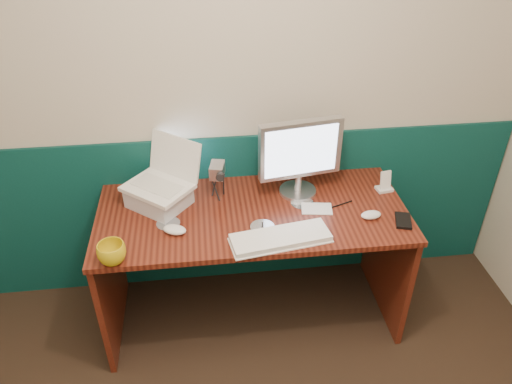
{
  "coord_description": "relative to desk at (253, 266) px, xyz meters",
  "views": [
    {
      "loc": [
        -0.06,
        -0.69,
        2.26
      ],
      "look_at": [
        0.17,
        1.23,
        0.97
      ],
      "focal_mm": 35.0,
      "sensor_mm": 36.0,
      "label": 1
    }
  ],
  "objects": [
    {
      "name": "cd_loose_b",
      "position": [
        0.27,
        0.04,
        0.38
      ],
      "size": [
        0.12,
        0.12,
        0.0
      ],
      "primitive_type": "cylinder",
      "color": "#B0B8C1",
      "rests_on": "desk"
    },
    {
      "name": "mouse_left",
      "position": [
        -0.4,
        -0.13,
        0.39
      ],
      "size": [
        0.14,
        0.11,
        0.04
      ],
      "primitive_type": "ellipsoid",
      "rotation": [
        0.0,
        0.0,
        -0.39
      ],
      "color": "white",
      "rests_on": "desk"
    },
    {
      "name": "mouse_right",
      "position": [
        0.59,
        -0.13,
        0.39
      ],
      "size": [
        0.11,
        0.08,
        0.04
      ],
      "primitive_type": "ellipsoid",
      "rotation": [
        0.0,
        0.0,
        0.12
      ],
      "color": "white",
      "rests_on": "desk"
    },
    {
      "name": "cd_spindle",
      "position": [
        0.03,
        -0.16,
        0.39
      ],
      "size": [
        0.12,
        0.12,
        0.02
      ],
      "primitive_type": "cylinder",
      "color": "#AFB5C0",
      "rests_on": "desk"
    },
    {
      "name": "pda",
      "position": [
        0.74,
        -0.18,
        0.38
      ],
      "size": [
        0.11,
        0.14,
        0.02
      ],
      "primitive_type": "cube",
      "rotation": [
        0.0,
        0.0,
        -0.28
      ],
      "color": "black",
      "rests_on": "desk"
    },
    {
      "name": "laptop",
      "position": [
        -0.48,
        0.12,
        0.61
      ],
      "size": [
        0.4,
        0.4,
        0.27
      ],
      "primitive_type": null,
      "rotation": [
        0.0,
        0.0,
        -0.69
      ],
      "color": "white",
      "rests_on": "laptop_riser"
    },
    {
      "name": "papers",
      "position": [
        0.33,
        -0.02,
        0.38
      ],
      "size": [
        0.17,
        0.13,
        0.0
      ],
      "primitive_type": "cube",
      "rotation": [
        0.0,
        0.0,
        -0.15
      ],
      "color": "silver",
      "rests_on": "desk"
    },
    {
      "name": "keyboard",
      "position": [
        0.1,
        -0.25,
        0.39
      ],
      "size": [
        0.49,
        0.23,
        0.03
      ],
      "primitive_type": "cube",
      "rotation": [
        0.0,
        0.0,
        0.16
      ],
      "color": "white",
      "rests_on": "desk"
    },
    {
      "name": "wainscot",
      "position": [
        -0.17,
        0.36,
        0.12
      ],
      "size": [
        3.48,
        0.02,
        1.0
      ],
      "primitive_type": "cube",
      "color": "#083633",
      "rests_on": "ground"
    },
    {
      "name": "pen",
      "position": [
        0.47,
        0.0,
        0.38
      ],
      "size": [
        0.12,
        0.05,
        0.01
      ],
      "primitive_type": "cylinder",
      "rotation": [
        0.0,
        1.57,
        0.36
      ],
      "color": "black",
      "rests_on": "desk"
    },
    {
      "name": "camcorder",
      "position": [
        -0.17,
        0.16,
        0.47
      ],
      "size": [
        0.11,
        0.14,
        0.19
      ],
      "primitive_type": null,
      "rotation": [
        0.0,
        0.0,
        -0.19
      ],
      "color": "#B4B4B9",
      "rests_on": "desk"
    },
    {
      "name": "mug",
      "position": [
        -0.67,
        -0.31,
        0.43
      ],
      "size": [
        0.17,
        0.17,
        0.1
      ],
      "primitive_type": "imported",
      "rotation": [
        0.0,
        0.0,
        -0.38
      ],
      "color": "gold",
      "rests_on": "desk"
    },
    {
      "name": "cd_loose_a",
      "position": [
        -0.43,
        -0.05,
        0.38
      ],
      "size": [
        0.12,
        0.12,
        0.0
      ],
      "primitive_type": "cylinder",
      "color": "#AEB4BE",
      "rests_on": "desk"
    },
    {
      "name": "desk",
      "position": [
        0.0,
        0.0,
        0.0
      ],
      "size": [
        1.6,
        0.7,
        0.75
      ],
      "primitive_type": "cube",
      "color": "#3C110B",
      "rests_on": "ground"
    },
    {
      "name": "monitor",
      "position": [
        0.26,
        0.15,
        0.59
      ],
      "size": [
        0.45,
        0.19,
        0.44
      ],
      "primitive_type": null,
      "rotation": [
        0.0,
        0.0,
        0.16
      ],
      "color": "silver",
      "rests_on": "desk"
    },
    {
      "name": "laptop_riser",
      "position": [
        -0.48,
        0.12,
        0.42
      ],
      "size": [
        0.37,
        0.36,
        0.1
      ],
      "primitive_type": "cube",
      "rotation": [
        0.0,
        0.0,
        -0.69
      ],
      "color": "silver",
      "rests_on": "desk"
    },
    {
      "name": "back_wall",
      "position": [
        -0.17,
        0.37,
        0.88
      ],
      "size": [
        3.5,
        0.04,
        2.5
      ],
      "primitive_type": "cube",
      "color": "beige",
      "rests_on": "ground"
    },
    {
      "name": "dock",
      "position": [
        0.74,
        0.11,
        0.38
      ],
      "size": [
        0.09,
        0.08,
        0.02
      ],
      "primitive_type": "cube",
      "rotation": [
        0.0,
        0.0,
        0.17
      ],
      "color": "white",
      "rests_on": "desk"
    },
    {
      "name": "music_player",
      "position": [
        0.74,
        0.11,
        0.44
      ],
      "size": [
        0.06,
        0.04,
        0.1
      ],
      "primitive_type": "cube",
      "rotation": [
        -0.17,
        0.0,
        0.17
      ],
      "color": "white",
      "rests_on": "dock"
    }
  ]
}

